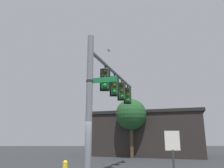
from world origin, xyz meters
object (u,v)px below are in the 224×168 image
traffic_light_mid_inner (114,85)px  historical_marker (173,150)px  traffic_light_arm_end (128,95)px  traffic_light_nearest_pole (105,79)px  bird_flying (109,50)px  traffic_light_mid_outer (122,91)px  street_name_sign (97,80)px

traffic_light_mid_inner → historical_marker: size_ratio=0.62×
traffic_light_arm_end → historical_marker: (-1.16, 6.26, -3.39)m
traffic_light_nearest_pole → bird_flying: 3.27m
traffic_light_mid_inner → traffic_light_mid_outer: size_ratio=1.00×
street_name_sign → traffic_light_mid_outer: bearing=-105.9°
bird_flying → traffic_light_mid_inner: bearing=115.7°
traffic_light_mid_inner → historical_marker: (-2.20, 3.32, -3.39)m
historical_marker → traffic_light_nearest_pole: bearing=-34.2°
bird_flying → traffic_light_mid_outer: bearing=-137.0°
traffic_light_arm_end → historical_marker: traffic_light_arm_end is taller
traffic_light_mid_outer → street_name_sign: (1.37, 4.81, -0.59)m
street_name_sign → bird_flying: bird_flying is taller
traffic_light_arm_end → street_name_sign: traffic_light_arm_end is taller
traffic_light_mid_inner → street_name_sign: 3.49m
traffic_light_nearest_pole → street_name_sign: bearing=80.1°
traffic_light_nearest_pole → traffic_light_mid_inner: size_ratio=1.00×
traffic_light_nearest_pole → traffic_light_mid_outer: same height
traffic_light_nearest_pole → street_name_sign: size_ratio=1.01×
traffic_light_mid_outer → historical_marker: (-1.68, 4.79, -3.39)m
traffic_light_mid_inner → traffic_light_mid_outer: same height
traffic_light_nearest_pole → traffic_light_mid_outer: bearing=-109.6°
street_name_sign → historical_marker: (-3.05, -0.02, -2.81)m
traffic_light_arm_end → bird_flying: size_ratio=3.78×
traffic_light_mid_outer → street_name_sign: 5.03m
traffic_light_nearest_pole → traffic_light_mid_inner: same height
street_name_sign → historical_marker: street_name_sign is taller
traffic_light_mid_outer → traffic_light_mid_inner: bearing=70.4°
traffic_light_nearest_pole → street_name_sign: (0.33, 1.87, -0.59)m
traffic_light_mid_outer → bird_flying: bearing=43.0°
traffic_light_nearest_pole → traffic_light_mid_inner: bearing=-109.6°
traffic_light_arm_end → street_name_sign: (1.89, 6.28, -0.59)m
traffic_light_nearest_pole → bird_flying: bird_flying is taller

